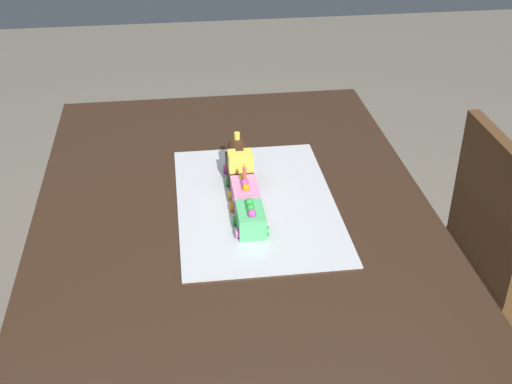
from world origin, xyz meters
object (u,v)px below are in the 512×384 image
cake_locomotive (239,163)px  cake_car_caboose_mint_green (251,219)px  dining_table (234,238)px  cake_car_flatbed_bubblegum (245,194)px  birthday_candle (245,171)px

cake_locomotive → cake_car_caboose_mint_green: bearing=0.0°
dining_table → cake_car_caboose_mint_green: bearing=12.9°
cake_car_flatbed_bubblegum → birthday_candle: birthday_candle is taller
cake_locomotive → cake_car_caboose_mint_green: 0.25m
cake_locomotive → cake_car_flatbed_bubblegum: (0.13, 0.00, -0.02)m
cake_car_caboose_mint_green → birthday_candle: birthday_candle is taller
dining_table → birthday_candle: bearing=73.6°
dining_table → cake_locomotive: 0.20m
birthday_candle → cake_car_caboose_mint_green: bearing=0.0°
cake_car_caboose_mint_green → birthday_candle: size_ratio=2.11×
cake_car_flatbed_bubblegum → birthday_candle: (-0.00, -0.00, 0.07)m
cake_locomotive → cake_car_caboose_mint_green: size_ratio=1.40×
cake_car_flatbed_bubblegum → cake_locomotive: bearing=-180.0°
dining_table → cake_car_caboose_mint_green: 0.19m
cake_locomotive → birthday_candle: (0.13, 0.00, 0.05)m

